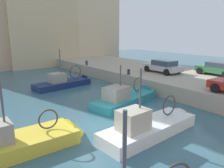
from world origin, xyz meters
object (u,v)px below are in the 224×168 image
Objects in this scene: fishing_boat_yellow at (27,147)px; mooring_bollard_mid at (87,63)px; fishing_boat_white at (153,131)px; parked_car_green at (217,68)px; fishing_boat_navy at (66,85)px; parked_car_silver at (163,66)px; mooring_bollard_south at (129,72)px; fishing_boat_teal at (128,101)px.

fishing_boat_yellow is 18.63m from mooring_bollard_mid.
parked_car_green is (12.65, 3.35, 1.72)m from fishing_boat_white.
parked_car_silver is (8.52, -5.11, 1.74)m from fishing_boat_navy.
fishing_boat_yellow is 16.35m from parked_car_silver.
mooring_bollard_south is (4.92, -3.83, 1.34)m from fishing_boat_navy.
parked_car_green is (10.18, -1.51, 1.72)m from fishing_boat_teal.
fishing_boat_teal is 1.12× the size of fishing_boat_yellow.
fishing_boat_yellow reaches higher than parked_car_silver.
fishing_boat_yellow is 11.33× the size of mooring_bollard_mid.
parked_car_silver is (7.03, 2.58, 1.73)m from fishing_boat_teal.
fishing_boat_white is at bearing -165.17° from parked_car_green.
fishing_boat_navy reaches higher than fishing_boat_teal.
fishing_boat_teal reaches higher than mooring_bollard_mid.
fishing_boat_white is 1.09× the size of fishing_boat_yellow.
parked_car_silver is 5.16m from parked_car_green.
mooring_bollard_mid is (4.92, 4.17, 1.34)m from fishing_boat_navy.
fishing_boat_white is 13.19m from parked_car_green.
fishing_boat_navy is (0.98, 12.55, -0.00)m from fishing_boat_white.
mooring_bollard_south and mooring_bollard_mid have the same top height.
fishing_boat_white is 12.38× the size of mooring_bollard_south.
mooring_bollard_mid is at bearing 116.78° from parked_car_green.
fishing_boat_navy is 6.59m from mooring_bollard_mid.
fishing_boat_navy is 1.72× the size of parked_car_green.
fishing_boat_yellow is (-5.96, 2.42, -0.04)m from fishing_boat_white.
fishing_boat_white reaches higher than parked_car_silver.
fishing_boat_navy is at bearing 149.03° from parked_car_silver.
fishing_boat_teal is at bearing 63.13° from fishing_boat_white.
mooring_bollard_south is (-3.59, 1.28, -0.40)m from parked_car_silver.
fishing_boat_navy is 12.28m from fishing_boat_yellow.
fishing_boat_navy is 14.96m from parked_car_green.
fishing_boat_yellow is at bearing -177.13° from parked_car_green.
mooring_bollard_south is 8.00m from mooring_bollard_mid.
parked_car_green is 6.99× the size of mooring_bollard_mid.
fishing_boat_navy is at bearing 141.74° from parked_car_green.
fishing_boat_navy reaches higher than fishing_boat_white.
fishing_boat_yellow reaches higher than mooring_bollard_mid.
fishing_boat_yellow is 18.72m from parked_car_green.
mooring_bollard_mid is at bearing 111.17° from parked_car_silver.
parked_car_green is (11.67, -9.20, 1.73)m from fishing_boat_navy.
fishing_boat_teal is at bearing -106.16° from mooring_bollard_mid.
parked_car_green is at bearing 2.87° from fishing_boat_yellow.
fishing_boat_white is 1.77× the size of parked_car_green.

